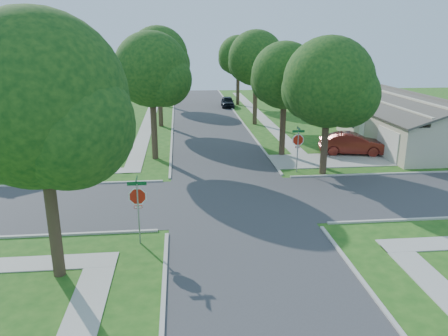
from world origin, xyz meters
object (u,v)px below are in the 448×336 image
tree_e_near (285,79)px  tree_w_near (152,73)px  house_ne_far (336,97)px  car_curb_west (177,91)px  tree_w_mid (159,59)px  car_curb_east (228,102)px  house_nw_near (20,125)px  stop_sign_ne (298,142)px  tree_w_far (163,62)px  tree_e_far (239,57)px  tree_ne_corner (329,87)px  house_ne_near (413,127)px  car_driveway (352,144)px  stop_sign_sw (138,199)px  tree_sw_corner (42,108)px  tree_e_mid (256,61)px  house_nw_far (69,97)px

tree_e_near → tree_w_near: tree_w_near is taller
tree_e_near → house_ne_far: size_ratio=0.61×
house_ne_far → car_curb_west: size_ratio=3.39×
tree_w_mid → car_curb_east: (7.84, 11.37, -5.83)m
tree_w_mid → house_nw_near: tree_w_mid is taller
tree_w_mid → car_curb_east: tree_w_mid is taller
tree_w_mid → stop_sign_ne: bearing=-60.2°
tree_w_far → car_curb_west: 12.45m
stop_sign_ne → car_curb_west: size_ratio=0.74×
tree_e_far → tree_ne_corner: size_ratio=1.01×
house_ne_near → car_curb_east: bearing=120.9°
stop_sign_ne → car_curb_east: stop_sign_ne is taller
car_driveway → tree_ne_corner: bearing=152.8°
tree_w_near → car_driveway: tree_w_near is taller
tree_w_mid → house_ne_near: (20.63, -10.01, -4.97)m
tree_w_mid → house_ne_far: size_ratio=0.70×
stop_sign_sw → tree_e_far: 40.04m
stop_sign_sw → tree_w_near: 14.30m
house_nw_near → car_driveway: (26.02, -6.30, -0.71)m
tree_w_near → tree_sw_corner: (-2.79, -16.00, 0.15)m
stop_sign_ne → car_curb_east: size_ratio=0.78×
house_ne_far → car_driveway: house_ne_far is taller
stop_sign_sw → stop_sign_ne: bearing=45.0°
tree_e_far → house_ne_far: tree_e_far is taller
tree_e_far → tree_w_far: tree_e_far is taller
tree_e_mid → tree_e_far: size_ratio=1.06×
stop_sign_ne → tree_e_far: tree_e_far is taller
house_ne_near → house_nw_near: bearing=172.9°
tree_sw_corner → car_curb_west: tree_sw_corner is taller
car_driveway → tree_e_far: bearing=23.8°
tree_e_near → house_nw_near: 21.98m
house_nw_near → car_driveway: size_ratio=2.77×
car_curb_east → house_ne_far: bearing=-12.7°
tree_w_near → tree_ne_corner: (11.00, -4.80, -0.52)m
stop_sign_ne → house_nw_far: size_ratio=0.22×
tree_ne_corner → car_driveway: tree_ne_corner is taller
stop_sign_sw → house_ne_far: house_ne_far is taller
house_ne_near → car_driveway: house_ne_near is taller
car_driveway → car_curb_west: 38.97m
stop_sign_ne → tree_ne_corner: 3.96m
tree_e_mid → tree_w_near: size_ratio=1.03×
tree_e_far → car_curb_east: bearing=-133.7°
tree_w_far → tree_sw_corner: size_ratio=0.84×
tree_ne_corner → house_nw_near: (-22.35, 10.79, -4.08)m
house_ne_far → tree_ne_corner: bearing=-111.2°
tree_e_far → house_ne_far: (11.24, -5.01, -4.46)m
tree_e_far → tree_w_far: bearing=-180.0°
tree_w_near → car_curb_west: (1.44, 36.35, -5.53)m
tree_w_near → house_nw_near: tree_w_near is taller
tree_sw_corner → house_nw_far: (-8.56, 38.99, -4.75)m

